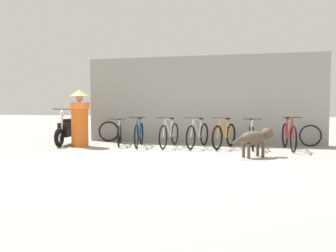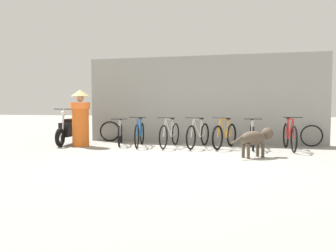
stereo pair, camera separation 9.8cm
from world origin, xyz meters
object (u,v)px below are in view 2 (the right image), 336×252
(bicycle_5, at_px, (252,136))
(bicycle_2, at_px, (170,134))
(person_in_robes, at_px, (80,117))
(bicycle_6, at_px, (290,136))
(bicycle_3, at_px, (198,135))
(spare_tire_right, at_px, (312,136))
(bicycle_1, at_px, (140,134))
(bicycle_0, at_px, (120,134))
(stray_dog, at_px, (256,138))
(spare_tire_left, at_px, (110,131))
(bicycle_4, at_px, (225,135))
(motorcycle, at_px, (69,130))

(bicycle_5, bearing_deg, bicycle_2, -87.59)
(person_in_robes, bearing_deg, bicycle_6, -173.87)
(bicycle_3, relative_size, spare_tire_right, 2.73)
(bicycle_6, bearing_deg, bicycle_5, -99.03)
(bicycle_1, relative_size, bicycle_3, 0.95)
(bicycle_0, relative_size, stray_dog, 1.62)
(stray_dog, bearing_deg, bicycle_6, 20.00)
(spare_tire_left, relative_size, spare_tire_right, 1.06)
(bicycle_6, bearing_deg, bicycle_0, -95.11)
(bicycle_4, distance_m, motorcycle, 4.61)
(person_in_robes, bearing_deg, bicycle_3, -170.29)
(motorcycle, relative_size, spare_tire_right, 3.01)
(spare_tire_left, bearing_deg, bicycle_0, -49.26)
(spare_tire_right, bearing_deg, person_in_robes, -167.73)
(bicycle_4, distance_m, bicycle_6, 1.66)
(bicycle_2, height_order, stray_dog, bicycle_2)
(bicycle_4, bearing_deg, bicycle_1, -67.83)
(bicycle_2, xyz_separation_m, motorcycle, (-3.09, -0.08, 0.06))
(bicycle_6, bearing_deg, bicycle_2, -92.63)
(person_in_robes, height_order, spare_tire_left, person_in_robes)
(bicycle_2, xyz_separation_m, spare_tire_left, (-2.20, 0.93, -0.02))
(bicycle_5, xyz_separation_m, bicycle_6, (0.94, -0.09, 0.02))
(bicycle_4, height_order, bicycle_6, bicycle_6)
(bicycle_5, bearing_deg, person_in_robes, -84.23)
(stray_dog, bearing_deg, motorcycle, 126.93)
(bicycle_3, distance_m, motorcycle, 3.89)
(motorcycle, xyz_separation_m, spare_tire_left, (0.89, 1.01, -0.09))
(spare_tire_left, bearing_deg, spare_tire_right, 0.05)
(bicycle_6, bearing_deg, bicycle_4, -93.93)
(spare_tire_left, height_order, spare_tire_right, spare_tire_left)
(bicycle_0, height_order, stray_dog, bicycle_0)
(bicycle_3, bearing_deg, bicycle_4, 103.81)
(spare_tire_left, bearing_deg, bicycle_3, -16.15)
(motorcycle, bearing_deg, bicycle_0, 90.10)
(bicycle_3, relative_size, bicycle_6, 0.99)
(bicycle_0, distance_m, motorcycle, 1.56)
(bicycle_4, relative_size, bicycle_5, 0.91)
(bicycle_1, height_order, bicycle_2, bicycle_1)
(bicycle_2, xyz_separation_m, bicycle_3, (0.80, 0.06, -0.00))
(bicycle_4, distance_m, spare_tire_left, 3.82)
(bicycle_4, bearing_deg, bicycle_6, 109.41)
(motorcycle, bearing_deg, person_in_robes, 48.50)
(bicycle_5, distance_m, motorcycle, 5.33)
(bicycle_0, height_order, bicycle_1, bicycle_1)
(bicycle_3, height_order, spare_tire_right, bicycle_3)
(bicycle_0, distance_m, bicycle_5, 3.79)
(stray_dog, bearing_deg, bicycle_5, 53.04)
(stray_dog, bearing_deg, bicycle_4, 78.53)
(bicycle_2, bearing_deg, bicycle_6, 97.02)
(bicycle_1, bearing_deg, bicycle_5, 84.36)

